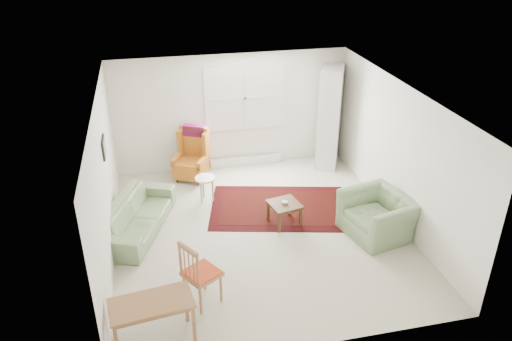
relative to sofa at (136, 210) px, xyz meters
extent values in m
cube|color=beige|center=(2.10, -0.50, -0.41)|extent=(5.00, 5.50, 0.01)
cube|color=white|center=(2.10, -0.50, 2.09)|extent=(5.00, 5.50, 0.01)
cube|color=white|center=(2.10, 2.25, 0.84)|extent=(5.00, 0.04, 2.50)
cube|color=white|center=(2.10, -3.25, 0.84)|extent=(5.00, 0.04, 2.50)
cube|color=white|center=(-0.40, -0.50, 0.84)|extent=(0.04, 5.50, 2.50)
cube|color=white|center=(4.60, -0.50, 0.84)|extent=(0.04, 5.50, 2.50)
cube|color=white|center=(2.40, 2.23, 1.14)|extent=(1.72, 0.06, 1.42)
cube|color=white|center=(2.40, 2.23, 1.14)|extent=(1.60, 0.02, 1.30)
cube|color=silver|center=(2.40, 2.17, -0.32)|extent=(1.60, 0.12, 0.18)
cube|color=black|center=(-0.38, 0.00, 1.24)|extent=(0.03, 0.42, 0.32)
cube|color=tan|center=(-0.36, 0.00, 1.24)|extent=(0.01, 0.34, 0.24)
imported|color=#6C895B|center=(0.00, 0.00, 0.00)|extent=(1.48, 2.18, 0.82)
imported|color=#6C895B|center=(4.07, -1.02, 0.03)|extent=(1.23, 1.34, 0.88)
camera|label=1|loc=(0.41, -7.71, 4.56)|focal=35.00mm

